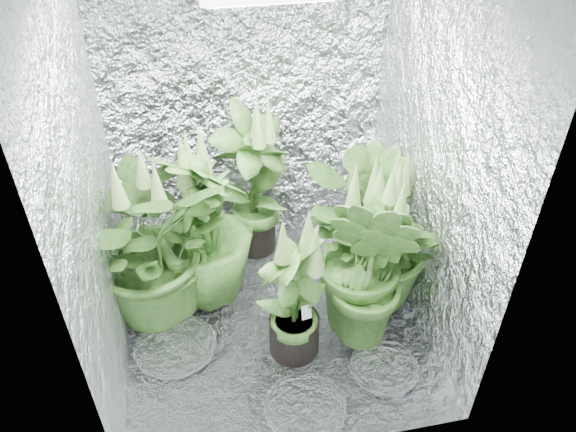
# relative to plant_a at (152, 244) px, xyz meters

# --- Properties ---
(ground) EXTENTS (1.60, 1.60, 0.00)m
(ground) POSITION_rel_plant_a_xyz_m (0.60, -0.21, -0.49)
(ground) COLOR silver
(ground) RESTS_ON ground
(walls) EXTENTS (1.62, 1.62, 2.00)m
(walls) POSITION_rel_plant_a_xyz_m (0.60, -0.21, 0.51)
(walls) COLOR silver
(walls) RESTS_ON ground
(plant_a) EXTENTS (0.99, 0.99, 1.03)m
(plant_a) POSITION_rel_plant_a_xyz_m (0.00, 0.00, 0.00)
(plant_a) COLOR black
(plant_a) RESTS_ON ground
(plant_b) EXTENTS (0.71, 0.71, 1.06)m
(plant_b) POSITION_rel_plant_a_xyz_m (0.60, 0.43, 0.00)
(plant_b) COLOR black
(plant_b) RESTS_ON ground
(plant_c) EXTENTS (0.59, 0.59, 0.90)m
(plant_c) POSITION_rel_plant_a_xyz_m (1.24, 0.05, -0.08)
(plant_c) COLOR black
(plant_c) RESTS_ON ground
(plant_d) EXTENTS (0.75, 0.75, 1.05)m
(plant_d) POSITION_rel_plant_a_xyz_m (0.27, 0.08, -0.01)
(plant_d) COLOR black
(plant_d) RESTS_ON ground
(plant_e) EXTENTS (0.95, 0.95, 0.94)m
(plant_e) POSITION_rel_plant_a_xyz_m (1.19, -0.18, -0.05)
(plant_e) COLOR black
(plant_e) RESTS_ON ground
(plant_f) EXTENTS (0.57, 0.57, 0.87)m
(plant_f) POSITION_rel_plant_a_xyz_m (0.67, -0.43, -0.10)
(plant_f) COLOR black
(plant_f) RESTS_ON ground
(plant_g) EXTENTS (0.72, 0.72, 1.05)m
(plant_g) POSITION_rel_plant_a_xyz_m (1.05, -0.38, 0.00)
(plant_g) COLOR black
(plant_g) RESTS_ON ground
(circulation_fan) EXTENTS (0.22, 0.33, 0.41)m
(circulation_fan) POSITION_rel_plant_a_xyz_m (1.18, -0.06, -0.32)
(circulation_fan) COLOR black
(circulation_fan) RESTS_ON ground
(plant_label) EXTENTS (0.06, 0.03, 0.08)m
(plant_label) POSITION_rel_plant_a_xyz_m (0.73, -0.46, -0.19)
(plant_label) COLOR white
(plant_label) RESTS_ON plant_f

